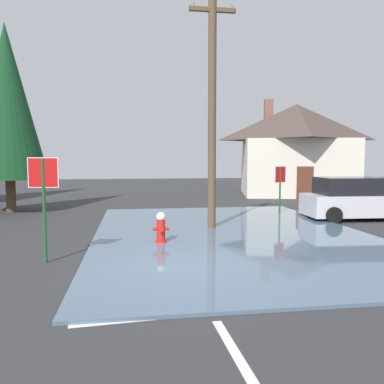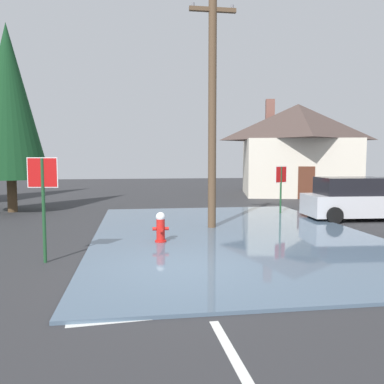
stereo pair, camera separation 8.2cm
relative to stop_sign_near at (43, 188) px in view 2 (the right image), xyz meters
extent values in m
cube|color=#2D2D30|center=(3.24, -1.15, -1.84)|extent=(80.00, 80.00, 0.10)
cube|color=#4C6075|center=(5.22, 2.75, -1.76)|extent=(8.71, 12.95, 0.07)
cube|color=silver|center=(2.59, -3.56, -1.78)|extent=(3.03, 0.56, 0.01)
cylinder|color=#1E4C28|center=(0.00, 0.00, -0.54)|extent=(0.08, 0.08, 2.49)
cube|color=white|center=(0.00, 0.00, 0.37)|extent=(0.71, 0.10, 0.71)
cube|color=red|center=(0.00, 0.00, 0.37)|extent=(0.67, 0.11, 0.67)
cylinder|color=red|center=(2.87, 1.64, -1.73)|extent=(0.34, 0.34, 0.11)
cylinder|color=red|center=(2.87, 1.64, -1.37)|extent=(0.25, 0.25, 0.62)
sphere|color=white|center=(2.87, 1.64, -0.99)|extent=(0.27, 0.27, 0.27)
cylinder|color=red|center=(2.69, 1.64, -1.34)|extent=(0.11, 0.10, 0.10)
cylinder|color=red|center=(3.05, 1.64, -1.34)|extent=(0.11, 0.10, 0.10)
cylinder|color=red|center=(2.87, 1.46, -1.34)|extent=(0.12, 0.11, 0.12)
cylinder|color=brown|center=(4.81, 3.81, 2.25)|extent=(0.28, 0.28, 8.08)
cube|color=brown|center=(4.81, 3.81, 5.69)|extent=(1.60, 0.14, 0.14)
cylinder|color=slate|center=(4.14, 3.81, 5.82)|extent=(0.10, 0.10, 0.12)
cylinder|color=slate|center=(5.48, 3.81, 5.82)|extent=(0.10, 0.10, 0.12)
cylinder|color=#1E4C28|center=(8.50, 6.85, -0.73)|extent=(0.08, 0.08, 2.12)
cube|color=white|center=(8.50, 6.85, 0.00)|extent=(0.63, 0.38, 0.72)
cube|color=red|center=(8.50, 6.85, 0.00)|extent=(0.60, 0.37, 0.68)
cube|color=silver|center=(13.14, 15.98, 0.08)|extent=(8.16, 7.48, 3.73)
pyramid|color=#473833|center=(13.14, 15.98, 3.15)|extent=(8.81, 8.08, 2.42)
cube|color=brown|center=(11.67, 17.43, 3.76)|extent=(0.71, 0.71, 2.18)
cube|color=#592D1E|center=(12.48, 12.97, -0.79)|extent=(0.99, 0.27, 2.00)
cube|color=silver|center=(11.17, 5.12, -1.19)|extent=(4.37, 2.09, 0.85)
cube|color=black|center=(10.83, 5.14, -0.42)|extent=(2.65, 1.77, 0.69)
cylinder|color=black|center=(12.67, 5.97, -1.47)|extent=(0.65, 0.25, 0.64)
cylinder|color=black|center=(9.77, 6.12, -1.47)|extent=(0.65, 0.25, 0.64)
cylinder|color=black|center=(9.66, 4.27, -1.47)|extent=(0.65, 0.25, 0.64)
cylinder|color=#4C3823|center=(-3.52, 9.53, -1.02)|extent=(0.43, 0.43, 1.55)
cone|color=#143D1E|center=(-3.52, 9.53, 3.28)|extent=(3.44, 3.44, 7.04)
camera|label=1|loc=(2.07, -9.59, 0.70)|focal=36.67mm
camera|label=2|loc=(2.16, -9.61, 0.70)|focal=36.67mm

